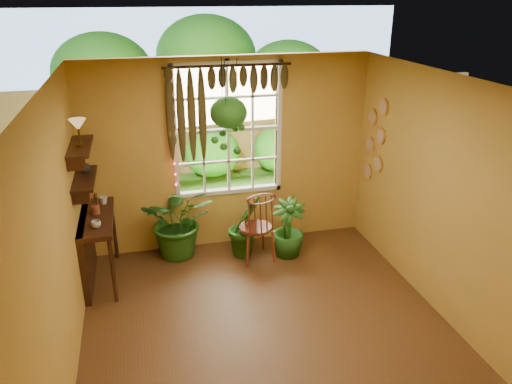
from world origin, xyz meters
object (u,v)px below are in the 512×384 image
counter_ledge (90,242)px  hanging_basket (229,116)px  windsor_chair (256,237)px  potted_plant_left (179,220)px  potted_plant_mid (245,225)px

counter_ledge → hanging_basket: hanging_basket is taller
counter_ledge → hanging_basket: (1.87, 0.40, 1.41)m
windsor_chair → potted_plant_left: windsor_chair is taller
counter_ledge → potted_plant_left: (1.15, 0.42, -0.01)m
counter_ledge → potted_plant_left: 1.22m
potted_plant_mid → potted_plant_left: bearing=167.2°
windsor_chair → hanging_basket: hanging_basket is taller
counter_ledge → potted_plant_left: size_ratio=1.12×
counter_ledge → potted_plant_mid: size_ratio=1.34×
windsor_chair → potted_plant_mid: (-0.12, 0.18, 0.10)m
windsor_chair → potted_plant_mid: bearing=114.4°
counter_ledge → windsor_chair: 2.17m
counter_ledge → windsor_chair: bearing=0.9°
windsor_chair → counter_ledge: bearing=172.9°
potted_plant_mid → hanging_basket: bearing=132.6°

